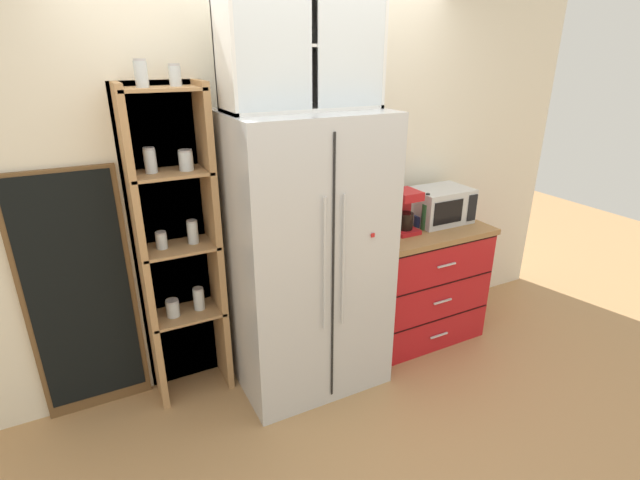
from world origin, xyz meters
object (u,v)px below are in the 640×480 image
object	(u,v)px
refrigerator	(306,256)
coffee_maker	(403,211)
bottle_green	(426,214)
mug_navy	(420,221)
chalkboard_menu	(81,297)
mug_sage	(377,228)
bottle_clear	(415,209)
microwave	(440,205)

from	to	relation	value
refrigerator	coffee_maker	bearing A→B (deg)	5.18
bottle_green	mug_navy	bearing A→B (deg)	88.38
coffee_maker	chalkboard_menu	bearing A→B (deg)	173.06
mug_sage	chalkboard_menu	distance (m)	1.94
mug_sage	bottle_green	xyz separation A→B (m)	(0.38, -0.07, 0.07)
bottle_green	bottle_clear	bearing A→B (deg)	90.00
microwave	bottle_clear	bearing A→B (deg)	165.71
mug_navy	bottle_green	size ratio (longest dim) A/B	0.44
coffee_maker	mug_navy	distance (m)	0.22
bottle_clear	bottle_green	bearing A→B (deg)	-90.00
refrigerator	mug_sage	world-z (taller)	refrigerator
bottle_clear	microwave	bearing A→B (deg)	-14.29
refrigerator	bottle_green	distance (m)	0.99
refrigerator	bottle_clear	bearing A→B (deg)	9.53
coffee_maker	bottle_clear	world-z (taller)	coffee_maker
microwave	mug_sage	distance (m)	0.58
bottle_green	chalkboard_menu	size ratio (longest dim) A/B	0.18
refrigerator	mug_sage	distance (m)	0.62
coffee_maker	bottle_green	bearing A→B (deg)	-13.17
bottle_clear	refrigerator	bearing A→B (deg)	-170.47
coffee_maker	mug_sage	bearing A→B (deg)	171.70
mug_navy	chalkboard_menu	xyz separation A→B (m)	(-2.30, 0.23, -0.17)
mug_sage	chalkboard_menu	size ratio (longest dim) A/B	0.08
mug_sage	mug_navy	distance (m)	0.38
chalkboard_menu	microwave	bearing A→B (deg)	-4.93
coffee_maker	mug_sage	size ratio (longest dim) A/B	2.60
refrigerator	mug_navy	world-z (taller)	refrigerator
mug_navy	bottle_clear	xyz separation A→B (m)	(-0.00, 0.07, 0.07)
refrigerator	chalkboard_menu	distance (m)	1.36
mug_sage	bottle_clear	bearing A→B (deg)	9.61
microwave	mug_navy	bearing A→B (deg)	-175.40
bottle_clear	mug_navy	bearing A→B (deg)	-88.32
refrigerator	mug_navy	distance (m)	0.99
bottle_clear	coffee_maker	bearing A→B (deg)	-152.98
mug_navy	bottle_clear	bearing A→B (deg)	91.68
mug_sage	chalkboard_menu	bearing A→B (deg)	173.20
refrigerator	bottle_clear	world-z (taller)	refrigerator
refrigerator	chalkboard_menu	world-z (taller)	refrigerator
coffee_maker	bottle_green	distance (m)	0.19
mug_sage	bottle_clear	world-z (taller)	bottle_clear
microwave	bottle_green	distance (m)	0.22
mug_navy	bottle_green	bearing A→B (deg)	-91.62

